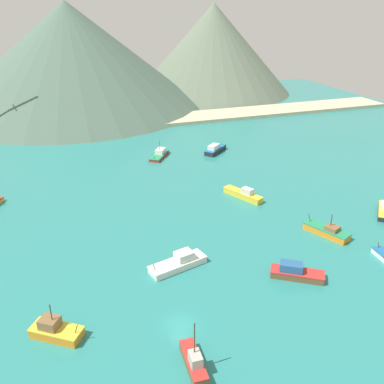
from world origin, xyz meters
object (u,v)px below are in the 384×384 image
Objects in this scene: fishing_boat_1 at (194,362)px; fishing_boat_6 at (327,231)px; fishing_boat_3 at (296,272)px; fishing_boat_0 at (244,194)px; fishing_boat_10 at (160,154)px; fishing_boat_5 at (215,149)px; fishing_boat_9 at (55,330)px; fishing_boat_2 at (179,263)px.

fishing_boat_1 is 0.79× the size of fishing_boat_6.
fishing_boat_3 is (21.77, 11.88, -0.06)m from fishing_boat_1.
fishing_boat_6 is at bearing 36.63° from fishing_boat_3.
fishing_boat_0 is 34.84m from fishing_boat_10.
fishing_boat_1 is 79.92m from fishing_boat_5.
fishing_boat_9 is at bearing -127.87° from fishing_boat_5.
fishing_boat_6 reaches higher than fishing_boat_2.
fishing_boat_2 reaches higher than fishing_boat_3.
fishing_boat_1 is at bearing -122.65° from fishing_boat_0.
fishing_boat_3 is at bearing -99.59° from fishing_boat_0.
fishing_boat_10 reaches higher than fishing_boat_0.
fishing_boat_6 is 0.98× the size of fishing_boat_10.
fishing_boat_5 reaches higher than fishing_boat_2.
fishing_boat_9 is (-48.18, -61.95, -0.01)m from fishing_boat_5.
fishing_boat_5 is at bearing 66.10° from fishing_boat_1.
fishing_boat_9 is at bearing -178.84° from fishing_boat_3.
fishing_boat_0 is at bearing 43.52° from fishing_boat_2.
fishing_boat_5 is 0.92× the size of fishing_boat_10.
fishing_boat_3 is at bearing -84.54° from fishing_boat_10.
fishing_boat_6 is at bearing 11.74° from fishing_boat_9.
fishing_boat_2 is at bearing 25.38° from fishing_boat_9.
fishing_boat_9 reaches higher than fishing_boat_2.
fishing_boat_10 is at bearing 78.42° from fishing_boat_2.
fishing_boat_3 is at bearing -99.83° from fishing_boat_5.
fishing_boat_3 is 0.99× the size of fishing_boat_5.
fishing_boat_5 is at bearing 79.93° from fishing_boat_0.
fishing_boat_0 is 30.59m from fishing_boat_2.
fishing_boat_1 is at bearing -151.38° from fishing_boat_3.
fishing_boat_6 is (2.57, -51.40, -0.19)m from fishing_boat_5.
fishing_boat_1 is at bearing -101.87° from fishing_boat_10.
fishing_boat_6 is (34.95, 21.67, -0.18)m from fishing_boat_1.
fishing_boat_1 is 0.78× the size of fishing_boat_10.
fishing_boat_1 is at bearing -35.14° from fishing_boat_9.
fishing_boat_6 is at bearing 31.81° from fishing_boat_1.
fishing_boat_1 is 76.56m from fishing_boat_10.
fishing_boat_1 is at bearing -102.61° from fishing_boat_2.
fishing_boat_1 reaches higher than fishing_boat_9.
fishing_boat_0 is at bearing 80.41° from fishing_boat_3.
fishing_boat_1 is 41.12m from fishing_boat_6.
fishing_boat_0 is 49.76m from fishing_boat_1.
fishing_boat_6 is at bearing -70.17° from fishing_boat_10.
fishing_boat_1 is 24.80m from fishing_boat_3.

